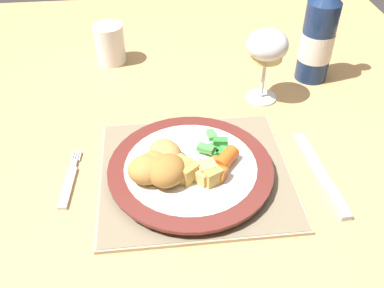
% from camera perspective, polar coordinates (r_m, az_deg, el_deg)
% --- Properties ---
extents(dining_table, '(1.29, 1.06, 0.74)m').
position_cam_1_polar(dining_table, '(0.91, -4.99, 1.90)').
color(dining_table, tan).
rests_on(dining_table, ground).
extents(placemat, '(0.30, 0.28, 0.01)m').
position_cam_1_polar(placemat, '(0.69, 0.27, -3.92)').
color(placemat, tan).
rests_on(placemat, dining_table).
extents(dinner_plate, '(0.26, 0.26, 0.02)m').
position_cam_1_polar(dinner_plate, '(0.68, -0.31, -3.45)').
color(dinner_plate, white).
rests_on(dinner_plate, placemat).
extents(breaded_croquettes, '(0.10, 0.12, 0.04)m').
position_cam_1_polar(breaded_croquettes, '(0.64, -4.56, -2.84)').
color(breaded_croquettes, '#A87033').
rests_on(breaded_croquettes, dinner_plate).
extents(green_beans_pile, '(0.05, 0.10, 0.02)m').
position_cam_1_polar(green_beans_pile, '(0.69, 2.98, -0.71)').
color(green_beans_pile, '#4CA84C').
rests_on(green_beans_pile, dinner_plate).
extents(glazed_carrots, '(0.07, 0.07, 0.02)m').
position_cam_1_polar(glazed_carrots, '(0.65, 3.05, -2.89)').
color(glazed_carrots, orange).
rests_on(glazed_carrots, dinner_plate).
extents(fork, '(0.03, 0.13, 0.01)m').
position_cam_1_polar(fork, '(0.70, -16.18, -4.99)').
color(fork, silver).
rests_on(fork, dining_table).
extents(table_knife, '(0.03, 0.20, 0.01)m').
position_cam_1_polar(table_knife, '(0.71, 17.19, -4.60)').
color(table_knife, silver).
rests_on(table_knife, dining_table).
extents(wine_glass, '(0.08, 0.08, 0.15)m').
position_cam_1_polar(wine_glass, '(0.82, 9.86, 12.43)').
color(wine_glass, silver).
rests_on(wine_glass, dining_table).
extents(bottle, '(0.07, 0.07, 0.25)m').
position_cam_1_polar(bottle, '(0.92, 16.40, 13.70)').
color(bottle, navy).
rests_on(bottle, dining_table).
extents(roast_potatoes, '(0.08, 0.05, 0.03)m').
position_cam_1_polar(roast_potatoes, '(0.64, 0.10, -3.78)').
color(roast_potatoes, gold).
rests_on(roast_potatoes, dinner_plate).
extents(drinking_cup, '(0.06, 0.06, 0.09)m').
position_cam_1_polar(drinking_cup, '(0.98, -10.99, 13.08)').
color(drinking_cup, white).
rests_on(drinking_cup, dining_table).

